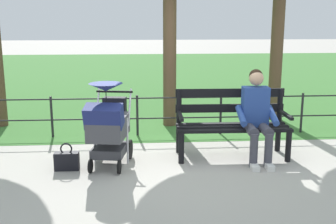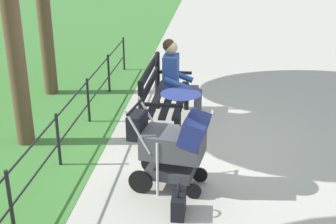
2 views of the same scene
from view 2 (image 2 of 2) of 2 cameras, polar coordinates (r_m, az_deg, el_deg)
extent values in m
plane|color=#ADA89E|center=(6.42, -0.47, -4.08)|extent=(60.00, 60.00, 0.00)
cube|color=black|center=(6.86, -1.38, 1.73)|extent=(1.60, 0.13, 0.04)
cube|color=black|center=(6.84, 0.11, 1.66)|extent=(1.60, 0.13, 0.04)
cube|color=black|center=(6.82, 1.61, 1.60)|extent=(1.60, 0.13, 0.04)
cube|color=black|center=(6.81, -2.23, 3.50)|extent=(1.60, 0.07, 0.12)
cube|color=black|center=(6.74, -2.26, 5.36)|extent=(1.60, 0.07, 0.12)
cylinder|color=black|center=(7.60, 2.29, 1.92)|extent=(0.08, 0.08, 0.45)
cylinder|color=black|center=(7.57, -1.32, 3.86)|extent=(0.08, 0.08, 0.95)
cube|color=black|center=(7.49, 0.80, 4.91)|extent=(0.06, 0.56, 0.04)
cylinder|color=black|center=(6.21, 1.11, -2.72)|extent=(0.08, 0.08, 0.45)
cylinder|color=black|center=(6.18, -3.31, -0.37)|extent=(0.08, 0.08, 0.95)
cube|color=black|center=(6.08, -0.74, 0.86)|extent=(0.06, 0.56, 0.04)
cylinder|color=#42424C|center=(7.19, 2.19, 2.84)|extent=(0.15, 0.40, 0.14)
cylinder|color=#42424C|center=(7.01, 2.05, 2.32)|extent=(0.15, 0.40, 0.14)
cylinder|color=#42424C|center=(7.26, 3.74, 1.02)|extent=(0.11, 0.11, 0.47)
cylinder|color=#42424C|center=(7.07, 3.64, 0.45)|extent=(0.11, 0.11, 0.47)
cube|color=silver|center=(7.33, 4.33, -0.47)|extent=(0.10, 0.22, 0.07)
cube|color=silver|center=(7.15, 4.24, -1.07)|extent=(0.10, 0.22, 0.07)
cube|color=#284793|center=(7.03, 0.36, 4.81)|extent=(0.36, 0.23, 0.56)
cylinder|color=#284793|center=(7.26, 1.51, 4.52)|extent=(0.10, 0.43, 0.23)
cylinder|color=#284793|center=(6.84, 1.15, 3.44)|extent=(0.10, 0.43, 0.23)
sphere|color=tan|center=(6.93, 0.37, 7.98)|extent=(0.20, 0.20, 0.20)
sphere|color=black|center=(6.93, 0.12, 8.23)|extent=(0.19, 0.19, 0.19)
cylinder|color=black|center=(5.64, -1.96, -6.35)|extent=(0.07, 0.28, 0.28)
cylinder|color=black|center=(5.26, -3.42, -8.62)|extent=(0.07, 0.28, 0.28)
cylinder|color=black|center=(5.51, 3.97, -7.74)|extent=(0.06, 0.18, 0.18)
cylinder|color=black|center=(5.19, 3.14, -9.74)|extent=(0.06, 0.18, 0.18)
cube|color=#38383D|center=(5.34, 0.42, -7.11)|extent=(0.50, 0.58, 0.12)
cylinder|color=silver|center=(5.51, 0.02, -4.91)|extent=(0.03, 0.03, 0.65)
cylinder|color=silver|center=(5.12, -1.32, -7.13)|extent=(0.03, 0.03, 0.65)
cube|color=#47474C|center=(5.18, 0.65, -3.93)|extent=(0.56, 0.74, 0.28)
cube|color=navy|center=(5.05, 3.30, -2.18)|extent=(0.52, 0.38, 0.33)
cylinder|color=black|center=(5.14, -4.09, 0.65)|extent=(0.52, 0.11, 0.03)
cylinder|color=silver|center=(5.39, -2.24, -0.59)|extent=(0.07, 0.30, 0.49)
cylinder|color=silver|center=(4.99, -3.79, -2.52)|extent=(0.07, 0.30, 0.49)
cone|color=navy|center=(4.95, 1.57, 1.71)|extent=(0.50, 0.50, 0.10)
cylinder|color=black|center=(5.02, 1.55, -0.22)|extent=(0.01, 0.01, 0.30)
cube|color=black|center=(5.22, -3.82, -1.63)|extent=(0.34, 0.21, 0.28)
cube|color=black|center=(4.90, 1.31, -11.33)|extent=(0.32, 0.14, 0.24)
torus|color=black|center=(4.81, 1.33, -9.63)|extent=(0.16, 0.02, 0.16)
cylinder|color=black|center=(9.81, -5.48, 7.16)|extent=(0.04, 0.04, 0.70)
cylinder|color=black|center=(8.47, -7.32, 4.74)|extent=(0.04, 0.04, 0.70)
cylinder|color=black|center=(7.16, -9.82, 1.42)|extent=(0.04, 0.04, 0.70)
cylinder|color=black|center=(5.91, -13.39, -3.36)|extent=(0.04, 0.04, 0.70)
cylinder|color=black|center=(4.75, -18.88, -10.54)|extent=(0.04, 0.04, 0.70)
cylinder|color=black|center=(6.42, -11.63, 1.73)|extent=(7.12, 0.02, 0.02)
cylinder|color=black|center=(6.54, -11.40, -1.15)|extent=(7.12, 0.02, 0.02)
cylinder|color=brown|center=(6.36, -18.38, 7.56)|extent=(0.24, 0.24, 2.72)
cylinder|color=brown|center=(8.36, -15.10, 12.11)|extent=(0.24, 0.24, 3.01)
camera|label=1|loc=(7.25, 51.37, 7.47)|focal=45.52mm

